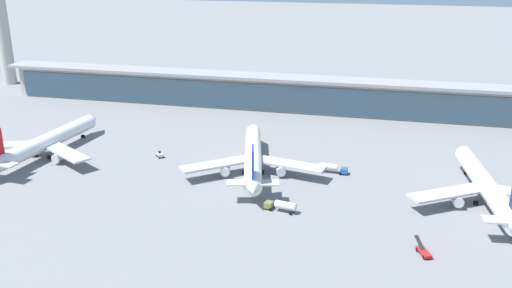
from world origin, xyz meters
The scene contains 10 objects.
ground_plane centered at (0.00, 0.00, 0.00)m, with size 1200.00×1200.00×0.00m, color slate.
airliner_left_stand centered at (-69.86, 3.50, 4.83)m, with size 44.13×57.64×15.34m.
airliner_centre_stand centered at (0.59, 6.48, 4.83)m, with size 43.05×56.93×15.34m.
airliner_right_stand centered at (67.09, -0.23, 4.83)m, with size 43.93×57.57×15.34m.
service_truck_near_nose_red centered at (49.69, -32.04, 0.81)m, with size 3.98×6.77×2.70m.
service_truck_under_wing_white centered at (-32.58, 11.90, 0.87)m, with size 3.18×3.27×2.05m.
service_truck_mid_apron_blue centered at (24.38, 11.68, 1.71)m, with size 8.72×2.95×2.95m.
service_truck_on_taxiway_olive centered at (14.43, -18.13, 1.71)m, with size 8.87×3.97×2.95m.
terminal_building centered at (0.00, 77.32, 7.87)m, with size 262.73×12.80×15.20m.
control_tower centered at (-150.32, 94.51, 36.94)m, with size 12.00×12.00×67.63m.
Camera 1 is at (38.73, -146.90, 64.61)m, focal length 38.71 mm.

